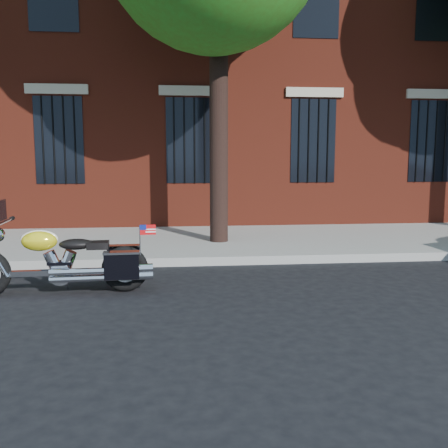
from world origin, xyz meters
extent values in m
plane|color=black|center=(0.00, 0.00, 0.00)|extent=(120.00, 120.00, 0.00)
cube|color=gray|center=(0.00, 1.38, 0.07)|extent=(40.00, 0.16, 0.15)
cube|color=gray|center=(0.00, 3.26, 0.07)|extent=(40.00, 3.60, 0.15)
cube|color=maroon|center=(0.00, 10.06, 6.00)|extent=(26.00, 10.00, 12.00)
cube|color=black|center=(0.00, 5.11, 2.20)|extent=(1.10, 0.14, 2.00)
cube|color=#B2A893|center=(0.00, 5.08, 3.35)|extent=(1.40, 0.20, 0.22)
cylinder|color=black|center=(0.00, 5.03, 2.20)|extent=(0.04, 0.04, 2.00)
cylinder|color=black|center=(0.50, 2.90, 2.50)|extent=(0.36, 0.36, 5.00)
torus|color=black|center=(-1.07, -0.18, 0.32)|extent=(0.63, 0.17, 0.63)
cylinder|color=white|center=(-1.07, -0.18, 0.32)|extent=(0.47, 0.08, 0.47)
ellipsoid|color=yellow|center=(-1.07, -0.18, 0.43)|extent=(0.34, 0.15, 0.18)
cube|color=white|center=(-1.96, -0.22, 0.30)|extent=(1.41, 0.16, 0.07)
cylinder|color=white|center=(-1.91, -0.22, 0.28)|extent=(0.31, 0.18, 0.30)
cylinder|color=white|center=(-1.44, -0.37, 0.29)|extent=(1.17, 0.14, 0.08)
ellipsoid|color=yellow|center=(-2.17, -0.23, 0.73)|extent=(0.47, 0.29, 0.27)
ellipsoid|color=black|center=(-1.70, -0.21, 0.67)|extent=(0.47, 0.29, 0.14)
cube|color=black|center=(-1.11, 0.06, 0.42)|extent=(0.46, 0.17, 0.36)
cube|color=black|center=(-1.09, -0.43, 0.42)|extent=(0.46, 0.17, 0.36)
cylinder|color=white|center=(-2.59, -0.25, 0.99)|extent=(0.07, 0.73, 0.03)
cube|color=black|center=(-2.62, -0.25, 1.14)|extent=(0.05, 0.38, 0.26)
cube|color=red|center=(-0.74, -0.45, 0.89)|extent=(0.21, 0.02, 0.13)
camera|label=1|loc=(-0.41, -6.91, 1.84)|focal=40.00mm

